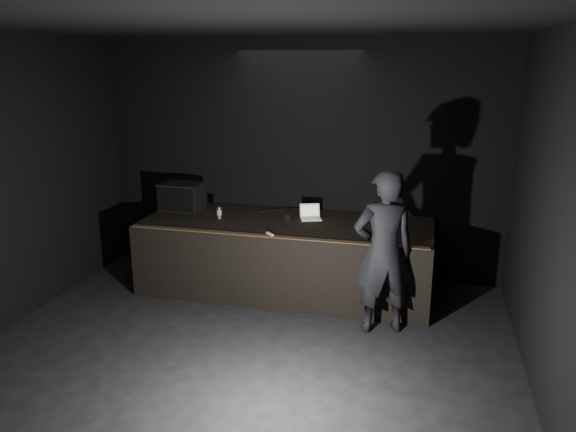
# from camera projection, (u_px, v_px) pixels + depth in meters

# --- Properties ---
(ground) EXTENTS (7.00, 7.00, 0.00)m
(ground) POSITION_uv_depth(u_px,v_px,m) (217.00, 394.00, 5.51)
(ground) COLOR black
(ground) RESTS_ON ground
(room_walls) EXTENTS (6.10, 7.10, 3.52)m
(room_walls) POSITION_uv_depth(u_px,v_px,m) (210.00, 194.00, 4.97)
(room_walls) COLOR black
(room_walls) RESTS_ON ground
(stage_riser) EXTENTS (4.00, 1.50, 1.00)m
(stage_riser) POSITION_uv_depth(u_px,v_px,m) (286.00, 256.00, 7.93)
(stage_riser) COLOR black
(stage_riser) RESTS_ON ground
(riser_lip) EXTENTS (3.92, 0.10, 0.01)m
(riser_lip) POSITION_uv_depth(u_px,v_px,m) (272.00, 236.00, 7.13)
(riser_lip) COLOR brown
(riser_lip) RESTS_ON stage_riser
(stage_monitor) EXTENTS (0.62, 0.46, 0.41)m
(stage_monitor) POSITION_uv_depth(u_px,v_px,m) (182.00, 197.00, 8.36)
(stage_monitor) COLOR black
(stage_monitor) RESTS_ON stage_riser
(cable) EXTENTS (0.73, 0.44, 0.02)m
(cable) POSITION_uv_depth(u_px,v_px,m) (286.00, 210.00, 8.38)
(cable) COLOR black
(cable) RESTS_ON stage_riser
(laptop) EXTENTS (0.35, 0.33, 0.19)m
(laptop) POSITION_uv_depth(u_px,v_px,m) (310.00, 215.00, 7.94)
(laptop) COLOR white
(laptop) RESTS_ON stage_riser
(beer_can) EXTENTS (0.07, 0.07, 0.17)m
(beer_can) POSITION_uv_depth(u_px,v_px,m) (219.00, 213.00, 7.93)
(beer_can) COLOR silver
(beer_can) RESTS_ON stage_riser
(plastic_cup) EXTENTS (0.07, 0.07, 0.09)m
(plastic_cup) POSITION_uv_depth(u_px,v_px,m) (287.00, 218.00, 7.78)
(plastic_cup) COLOR white
(plastic_cup) RESTS_ON stage_riser
(wii_remote) EXTENTS (0.13, 0.13, 0.03)m
(wii_remote) POSITION_uv_depth(u_px,v_px,m) (270.00, 234.00, 7.19)
(wii_remote) COLOR white
(wii_remote) RESTS_ON stage_riser
(person) EXTENTS (0.85, 0.70, 1.99)m
(person) POSITION_uv_depth(u_px,v_px,m) (383.00, 252.00, 6.57)
(person) COLOR black
(person) RESTS_ON ground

